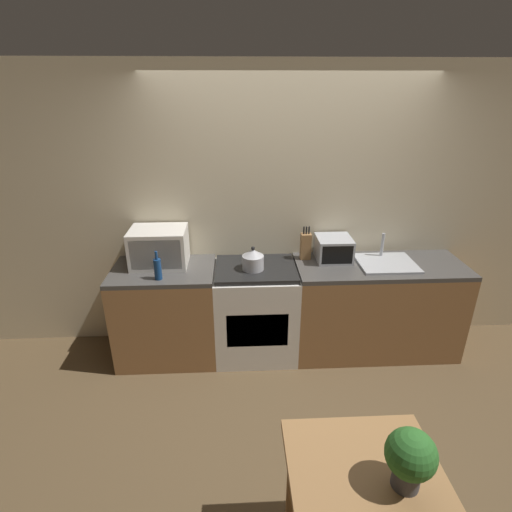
{
  "coord_description": "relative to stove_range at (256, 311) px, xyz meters",
  "views": [
    {
      "loc": [
        -0.47,
        -2.49,
        2.41
      ],
      "look_at": [
        -0.31,
        0.62,
        1.05
      ],
      "focal_mm": 28.0,
      "sensor_mm": 36.0,
      "label": 1
    }
  ],
  "objects": [
    {
      "name": "stove_range",
      "position": [
        0.0,
        0.0,
        0.0
      ],
      "size": [
        0.75,
        0.62,
        0.9
      ],
      "color": "silver",
      "rests_on": "ground_plane"
    },
    {
      "name": "toaster_oven",
      "position": [
        0.72,
        0.13,
        0.56
      ],
      "size": [
        0.31,
        0.31,
        0.21
      ],
      "color": "#ADAFB5",
      "rests_on": "counter_right_run"
    },
    {
      "name": "wall_back",
      "position": [
        0.31,
        0.34,
        0.85
      ],
      "size": [
        10.0,
        0.06,
        2.6
      ],
      "color": "beige",
      "rests_on": "ground_plane"
    },
    {
      "name": "microwave",
      "position": [
        -0.86,
        0.1,
        0.62
      ],
      "size": [
        0.49,
        0.37,
        0.33
      ],
      "color": "silver",
      "rests_on": "counter_left_run"
    },
    {
      "name": "knife_block",
      "position": [
        0.47,
        0.17,
        0.58
      ],
      "size": [
        0.09,
        0.08,
        0.31
      ],
      "color": "#9E7042",
      "rests_on": "counter_right_run"
    },
    {
      "name": "counter_left_run",
      "position": [
        -0.82,
        0.0,
        0.0
      ],
      "size": [
        0.9,
        0.62,
        0.9
      ],
      "color": "olive",
      "rests_on": "ground_plane"
    },
    {
      "name": "ground_plane",
      "position": [
        0.31,
        -0.72,
        -0.45
      ],
      "size": [
        16.0,
        16.0,
        0.0
      ],
      "primitive_type": "plane",
      "color": "brown"
    },
    {
      "name": "counter_right_run",
      "position": [
        1.14,
        0.0,
        0.0
      ],
      "size": [
        1.53,
        0.62,
        0.9
      ],
      "color": "olive",
      "rests_on": "ground_plane"
    },
    {
      "name": "dining_table",
      "position": [
        0.41,
        -2.02,
        0.21
      ],
      "size": [
        0.71,
        0.77,
        0.78
      ],
      "color": "#9E7042",
      "rests_on": "ground_plane"
    },
    {
      "name": "potted_plant",
      "position": [
        0.56,
        -2.04,
        0.5
      ],
      "size": [
        0.22,
        0.22,
        0.3
      ],
      "color": "#424247",
      "rests_on": "dining_table"
    },
    {
      "name": "sink_basin",
      "position": [
        1.19,
        0.01,
        0.47
      ],
      "size": [
        0.51,
        0.44,
        0.24
      ],
      "color": "#ADAFB5",
      "rests_on": "counter_right_run"
    },
    {
      "name": "kettle",
      "position": [
        -0.03,
        -0.04,
        0.54
      ],
      "size": [
        0.19,
        0.19,
        0.21
      ],
      "color": "#B7B7BC",
      "rests_on": "stove_range"
    },
    {
      "name": "bottle",
      "position": [
        -0.82,
        -0.19,
        0.55
      ],
      "size": [
        0.06,
        0.06,
        0.25
      ],
      "color": "navy",
      "rests_on": "counter_left_run"
    }
  ]
}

